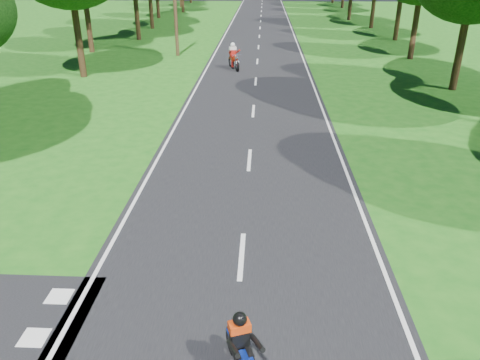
{
  "coord_description": "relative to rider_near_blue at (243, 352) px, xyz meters",
  "views": [
    {
      "loc": [
        0.43,
        -7.42,
        6.49
      ],
      "look_at": [
        -0.14,
        4.0,
        1.1
      ],
      "focal_mm": 35.0,
      "sensor_mm": 36.0,
      "label": 1
    }
  ],
  "objects": [
    {
      "name": "ground",
      "position": [
        -0.19,
        1.71,
        -0.68
      ],
      "size": [
        160.0,
        160.0,
        0.0
      ],
      "primitive_type": "plane",
      "color": "#195914",
      "rests_on": "ground"
    },
    {
      "name": "main_road",
      "position": [
        -0.19,
        51.71,
        -0.67
      ],
      "size": [
        7.0,
        140.0,
        0.02
      ],
      "primitive_type": "cube",
      "color": "black",
      "rests_on": "ground"
    },
    {
      "name": "road_markings",
      "position": [
        -0.33,
        49.84,
        -0.66
      ],
      "size": [
        7.4,
        140.0,
        0.01
      ],
      "color": "silver",
      "rests_on": "main_road"
    },
    {
      "name": "rider_near_blue",
      "position": [
        0.0,
        0.0,
        0.0
      ],
      "size": [
        1.04,
        1.68,
        1.33
      ],
      "primitive_type": null,
      "rotation": [
        0.0,
        0.0,
        0.35
      ],
      "color": "navy",
      "rests_on": "main_road"
    },
    {
      "name": "rider_far_red",
      "position": [
        -1.69,
        25.07,
        0.17
      ],
      "size": [
        1.27,
        2.11,
        1.66
      ],
      "primitive_type": null,
      "rotation": [
        0.0,
        0.0,
        0.33
      ],
      "color": "#9B210B",
      "rests_on": "main_road"
    }
  ]
}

